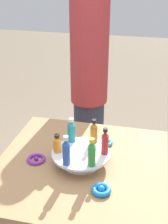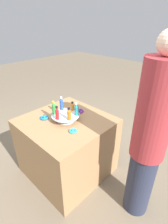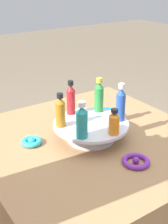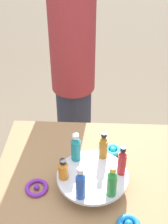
{
  "view_description": "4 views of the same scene",
  "coord_description": "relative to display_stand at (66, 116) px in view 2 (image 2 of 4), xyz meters",
  "views": [
    {
      "loc": [
        0.31,
        -1.26,
        1.66
      ],
      "look_at": [
        -0.04,
        0.24,
        0.88
      ],
      "focal_mm": 50.0,
      "sensor_mm": 36.0,
      "label": 1
    },
    {
      "loc": [
        1.0,
        1.24,
        1.67
      ],
      "look_at": [
        -0.04,
        0.23,
        0.88
      ],
      "focal_mm": 28.0,
      "sensor_mm": 36.0,
      "label": 2
    },
    {
      "loc": [
        -0.88,
        0.63,
        1.32
      ],
      "look_at": [
        -0.01,
        0.04,
        0.84
      ],
      "focal_mm": 50.0,
      "sensor_mm": 36.0,
      "label": 3
    },
    {
      "loc": [
        0.01,
        -0.87,
        1.74
      ],
      "look_at": [
        -0.05,
        0.28,
        0.89
      ],
      "focal_mm": 50.0,
      "sensor_mm": 36.0,
      "label": 4
    }
  ],
  "objects": [
    {
      "name": "bottle_orange",
      "position": [
        -0.12,
        -0.02,
        0.07
      ],
      "size": [
        0.04,
        0.04,
        0.1
      ],
      "color": "orange",
      "rests_on": "display_stand"
    },
    {
      "name": "ribbon_bow_blue",
      "position": [
        0.14,
        -0.19,
        -0.03
      ],
      "size": [
        0.09,
        0.09,
        0.03
      ],
      "color": "blue",
      "rests_on": "party_table"
    },
    {
      "name": "bottle_blue",
      "position": [
        -0.04,
        -0.11,
        0.09
      ],
      "size": [
        0.04,
        0.04,
        0.15
      ],
      "color": "#234CAD",
      "rests_on": "display_stand"
    },
    {
      "name": "bottle_amber",
      "position": [
        0.04,
        0.11,
        0.09
      ],
      "size": [
        0.04,
        0.04,
        0.13
      ],
      "color": "#AD6B19",
      "rests_on": "display_stand"
    },
    {
      "name": "bottle_green",
      "position": [
        0.07,
        -0.09,
        0.09
      ],
      "size": [
        0.04,
        0.04,
        0.14
      ],
      "color": "#288438",
      "rests_on": "display_stand"
    },
    {
      "name": "bottle_teal",
      "position": [
        -0.07,
        0.09,
        0.09
      ],
      "size": [
        0.04,
        0.04,
        0.14
      ],
      "color": "teal",
      "rests_on": "display_stand"
    },
    {
      "name": "display_stand",
      "position": [
        0.0,
        0.0,
        0.0
      ],
      "size": [
        0.29,
        0.29,
        0.07
      ],
      "color": "silver",
      "rests_on": "party_table"
    },
    {
      "name": "ribbon_bow_teal",
      "position": [
        0.09,
        0.21,
        -0.03
      ],
      "size": [
        0.08,
        0.08,
        0.03
      ],
      "color": "#2DB7CC",
      "rests_on": "party_table"
    },
    {
      "name": "ground_plane",
      "position": [
        0.0,
        0.0,
        -0.75
      ],
      "size": [
        12.0,
        12.0,
        0.0
      ],
      "primitive_type": "plane",
      "color": "#756651"
    },
    {
      "name": "person_figure",
      "position": [
        -0.14,
        0.84,
        0.06
      ],
      "size": [
        0.27,
        0.27,
        1.62
      ],
      "rotation": [
        0.0,
        0.0,
        -1.4
      ],
      "color": "#282D42",
      "rests_on": "ground_plane"
    },
    {
      "name": "ribbon_bow_purple",
      "position": [
        -0.23,
        -0.03,
        -0.04
      ],
      "size": [
        0.1,
        0.1,
        0.02
      ],
      "color": "purple",
      "rests_on": "party_table"
    },
    {
      "name": "bottle_red",
      "position": [
        0.12,
        0.02,
        0.09
      ],
      "size": [
        0.03,
        0.03,
        0.14
      ],
      "color": "#B21E23",
      "rests_on": "display_stand"
    },
    {
      "name": "party_table",
      "position": [
        0.0,
        0.0,
        -0.4
      ],
      "size": [
        0.86,
        0.86,
        0.71
      ],
      "color": "#9E754C",
      "rests_on": "ground_plane"
    }
  ]
}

